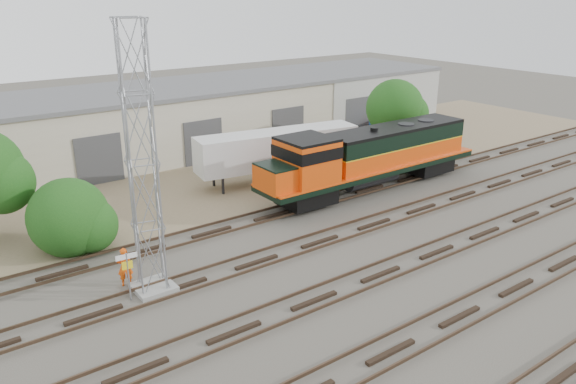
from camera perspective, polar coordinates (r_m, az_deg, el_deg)
ground at (r=28.88m, az=5.14°, el=-6.19°), size 140.00×140.00×0.00m
dirt_strip at (r=40.47m, az=-8.97°, el=1.42°), size 80.00×16.00×0.02m
tracks at (r=26.93m, az=9.39°, el=-8.24°), size 80.00×20.40×0.28m
warehouse at (r=46.80m, az=-13.70°, el=6.97°), size 58.40×10.40×5.30m
locomotive at (r=37.16m, az=8.27°, el=3.61°), size 17.21×3.02×4.14m
signal_tower at (r=24.02m, az=-14.54°, el=2.36°), size 1.72×1.72×11.67m
sign_post at (r=24.89m, az=-15.99°, el=-7.40°), size 0.92×0.13×2.24m
worker at (r=26.43m, az=-16.25°, el=-7.31°), size 0.80×0.67×1.86m
semi_trailer at (r=38.94m, az=-0.66°, el=4.36°), size 11.78×4.16×3.56m
dumpster_blue at (r=52.22m, az=9.33°, el=6.43°), size 2.03×1.97×1.50m
dumpster_red at (r=53.30m, az=9.76°, el=6.63°), size 1.92×1.86×1.40m
tree_mid at (r=30.41m, az=-20.90°, el=-2.63°), size 4.27×4.06×4.06m
tree_east at (r=45.64m, az=11.14°, el=8.23°), size 4.75×4.52×6.11m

